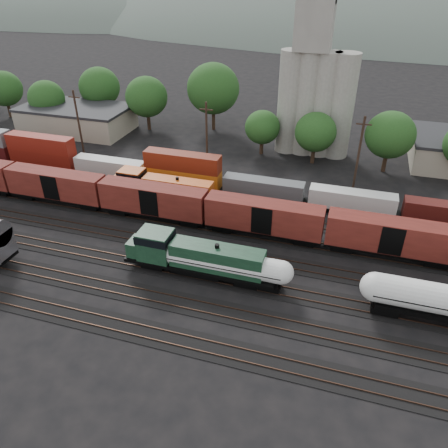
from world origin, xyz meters
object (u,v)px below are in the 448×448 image
(tank_car_a, at_px, (225,263))
(orange_locomotive, at_px, (159,187))
(green_locomotive, at_px, (191,255))
(grain_silo, at_px, (315,92))

(tank_car_a, height_order, orange_locomotive, orange_locomotive)
(green_locomotive, distance_m, grain_silo, 42.62)
(grain_silo, bearing_deg, green_locomotive, -100.83)
(orange_locomotive, bearing_deg, tank_car_a, -45.56)
(green_locomotive, distance_m, orange_locomotive, 18.46)
(tank_car_a, bearing_deg, grain_silo, 84.59)
(orange_locomotive, height_order, grain_silo, grain_silo)
(green_locomotive, xyz_separation_m, tank_car_a, (3.96, 0.00, -0.24))
(tank_car_a, distance_m, grain_silo, 42.12)
(tank_car_a, relative_size, orange_locomotive, 0.88)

